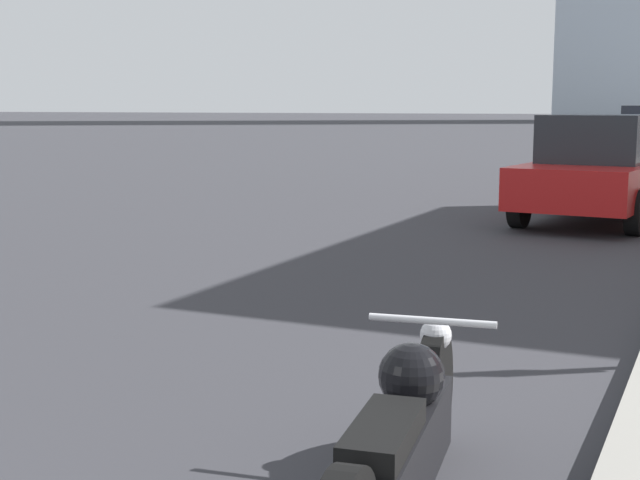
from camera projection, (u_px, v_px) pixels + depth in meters
The scene contains 2 objects.
motorcycle at pixel (400, 447), 3.64m from camera, with size 0.64×2.39×0.76m.
parked_car_red at pixel (599, 169), 13.63m from camera, with size 2.12×4.39×1.63m.
Camera 1 is at (3.99, 0.68, 1.76)m, focal length 50.00 mm.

